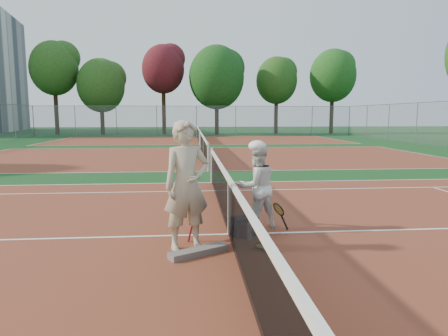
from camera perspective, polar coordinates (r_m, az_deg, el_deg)
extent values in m
plane|color=#0F3A16|center=(7.19, 0.73, -9.46)|extent=(130.00, 130.00, 0.00)
cube|color=brown|center=(7.19, 0.73, -9.43)|extent=(23.77, 10.97, 0.01)
cube|color=brown|center=(20.46, -2.95, 1.68)|extent=(23.77, 10.97, 0.01)
cube|color=brown|center=(33.92, -3.72, 4.02)|extent=(23.77, 10.97, 0.01)
imported|color=#B5A98C|center=(6.27, -5.35, -2.48)|extent=(0.86, 0.71, 2.03)
imported|color=white|center=(7.41, 4.69, -2.66)|extent=(0.93, 0.83, 1.59)
cube|color=black|center=(7.11, 2.92, -8.29)|extent=(0.49, 0.42, 0.33)
cube|color=black|center=(7.02, 2.66, -8.79)|extent=(0.39, 0.34, 0.26)
cube|color=#5F5956|center=(6.19, -3.66, -11.84)|extent=(0.93, 0.66, 0.10)
cylinder|color=silver|center=(6.82, 3.64, -9.12)|extent=(0.09, 0.09, 0.30)
cylinder|color=#382314|center=(47.23, -22.85, 7.87)|extent=(0.44, 0.44, 5.64)
ellipsoid|color=#204914|center=(47.48, -23.12, 12.97)|extent=(5.02, 5.02, 5.77)
cylinder|color=#382314|center=(45.62, -17.01, 7.25)|extent=(0.44, 0.44, 4.20)
ellipsoid|color=#204914|center=(45.73, -17.16, 11.20)|extent=(5.03, 5.03, 5.78)
cylinder|color=#382314|center=(45.04, -8.59, 8.42)|extent=(0.44, 0.44, 5.65)
ellipsoid|color=#4D1018|center=(45.31, -8.70, 13.79)|extent=(4.61, 4.61, 5.30)
cylinder|color=#382314|center=(43.41, -1.04, 8.02)|extent=(0.44, 0.44, 4.87)
ellipsoid|color=#124112|center=(43.59, -1.05, 12.82)|extent=(5.89, 5.89, 6.77)
cylinder|color=#382314|center=(46.17, 7.44, 7.87)|extent=(0.44, 0.44, 4.77)
ellipsoid|color=#1D4614|center=(46.33, 7.52, 12.30)|extent=(4.60, 4.60, 5.29)
cylinder|color=#382314|center=(47.72, 15.12, 7.93)|extent=(0.44, 0.44, 5.21)
ellipsoid|color=#174C15|center=(47.92, 15.29, 12.61)|extent=(5.17, 5.17, 5.95)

